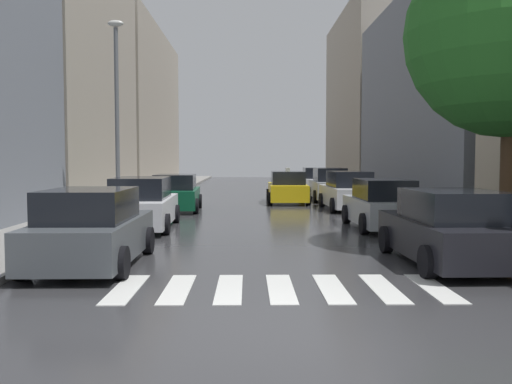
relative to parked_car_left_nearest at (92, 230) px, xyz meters
The scene contains 19 objects.
ground_plane 19.88m from the parked_car_left_nearest, 78.73° to the left, with size 28.00×72.00×0.04m, color #343436.
sidewalk_left 19.67m from the parked_car_left_nearest, 97.65° to the left, with size 3.00×72.00×0.15m, color gray.
sidewalk_right 22.09m from the parked_car_left_nearest, 61.95° to the left, with size 3.00×72.00×0.15m, color gray.
crosswalk_stripes 4.49m from the parked_car_left_nearest, 28.55° to the right, with size 5.85×2.20×0.01m.
building_left_mid 20.38m from the parked_car_left_nearest, 111.29° to the left, with size 6.00×14.08×12.66m, color #9E9384.
building_left_far 38.06m from the parked_car_left_nearest, 100.91° to the left, with size 6.00×21.57×13.26m, color #9E9384.
building_right_mid 25.51m from the parked_car_left_nearest, 53.48° to the left, with size 6.00×19.92×11.60m, color slate.
building_right_far 43.11m from the parked_car_left_nearest, 69.52° to the left, with size 6.00×18.44×15.63m, color #9E9384.
parked_car_left_nearest is the anchor object (origin of this frame).
parked_car_left_second 6.19m from the parked_car_left_nearest, 90.99° to the left, with size 2.18×4.78×1.67m.
parked_car_left_third 12.23m from the parked_car_left_nearest, 89.20° to the left, with size 2.23×4.22×1.59m.
parked_car_right_nearest 7.67m from the parked_car_left_nearest, ahead, with size 2.24×4.46×1.61m.
parked_car_right_second 9.83m from the parked_car_left_nearest, 38.72° to the left, with size 2.02×4.32×1.61m.
parked_car_right_third 14.92m from the parked_car_left_nearest, 58.65° to the left, with size 2.16×4.58×1.71m.
parked_car_right_fourth 19.71m from the parked_car_left_nearest, 66.96° to the left, with size 2.06×4.77×1.77m.
parked_car_right_fifth 25.13m from the parked_car_left_nearest, 72.11° to the left, with size 2.15×4.83×1.69m.
taxi_midroad 17.31m from the parked_car_left_nearest, 72.07° to the left, with size 2.10×4.52×1.81m.
street_tree_right 11.03m from the parked_car_left_nearest, 11.97° to the left, with size 5.18×5.18×7.82m.
lamp_post_left 10.28m from the parked_car_left_nearest, 99.97° to the left, with size 0.60×0.28×7.32m.
Camera 1 is at (-0.57, -7.09, 2.28)m, focal length 38.62 mm.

